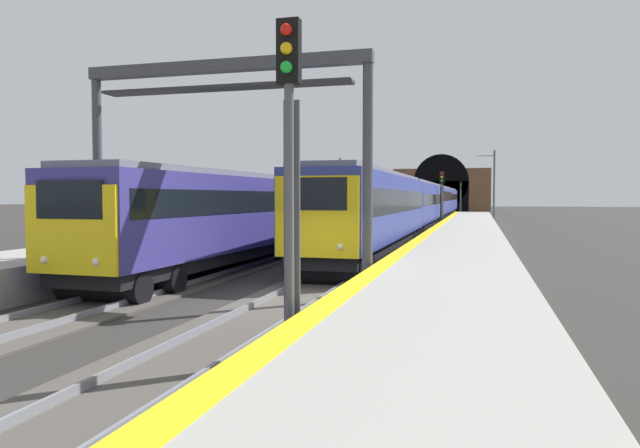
# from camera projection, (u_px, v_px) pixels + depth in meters

# --- Properties ---
(ground_plane) EXTENTS (320.00, 320.00, 0.00)m
(ground_plane) POSITION_uv_depth(u_px,v_px,m) (296.00, 302.00, 15.81)
(ground_plane) COLOR #302D2B
(platform_right) EXTENTS (112.00, 3.90, 1.04)m
(platform_right) POSITION_uv_depth(u_px,v_px,m) (446.00, 290.00, 14.74)
(platform_right) COLOR #9E9B93
(platform_right) RESTS_ON ground_plane
(platform_left) EXTENTS (112.00, 3.90, 1.04)m
(platform_left) POSITION_uv_depth(u_px,v_px,m) (27.00, 272.00, 18.10)
(platform_left) COLOR #9E9B93
(platform_left) RESTS_ON ground_plane
(platform_right_edge_strip) EXTENTS (112.00, 0.50, 0.01)m
(platform_right_edge_strip) POSITION_uv_depth(u_px,v_px,m) (380.00, 267.00, 15.16)
(platform_right_edge_strip) COLOR yellow
(platform_right_edge_strip) RESTS_ON platform_right
(track_main_line) EXTENTS (160.00, 3.02, 0.21)m
(track_main_line) POSITION_uv_depth(u_px,v_px,m) (296.00, 301.00, 15.81)
(track_main_line) COLOR #4C4742
(track_main_line) RESTS_ON ground_plane
(track_adjacent_line) EXTENTS (160.00, 2.81, 0.21)m
(track_adjacent_line) POSITION_uv_depth(u_px,v_px,m) (141.00, 293.00, 17.07)
(track_adjacent_line) COLOR #4C4742
(track_adjacent_line) RESTS_ON ground_plane
(train_main_approaching) EXTENTS (77.52, 2.85, 4.00)m
(train_main_approaching) POSITION_uv_depth(u_px,v_px,m) (427.00, 203.00, 54.92)
(train_main_approaching) COLOR navy
(train_main_approaching) RESTS_ON ground_plane
(train_adjacent_platform) EXTENTS (62.18, 3.31, 4.70)m
(train_adjacent_platform) POSITION_uv_depth(u_px,v_px,m) (350.00, 205.00, 44.47)
(train_adjacent_platform) COLOR navy
(train_adjacent_platform) RESTS_ON ground_plane
(railway_signal_near) EXTENTS (0.39, 0.38, 5.77)m
(railway_signal_near) POSITION_uv_depth(u_px,v_px,m) (289.00, 161.00, 9.60)
(railway_signal_near) COLOR #4C4C54
(railway_signal_near) RESTS_ON ground_plane
(railway_signal_mid) EXTENTS (0.39, 0.38, 5.00)m
(railway_signal_mid) POSITION_uv_depth(u_px,v_px,m) (442.00, 194.00, 48.77)
(railway_signal_mid) COLOR #4C4C54
(railway_signal_mid) RESTS_ON ground_plane
(railway_signal_far) EXTENTS (0.39, 0.38, 5.32)m
(railway_signal_far) POSITION_uv_depth(u_px,v_px,m) (461.00, 194.00, 98.47)
(railway_signal_far) COLOR #4C4C54
(railway_signal_far) RESTS_ON ground_plane
(overhead_signal_gantry) EXTENTS (0.70, 8.76, 6.81)m
(overhead_signal_gantry) POSITION_uv_depth(u_px,v_px,m) (223.00, 117.00, 16.81)
(overhead_signal_gantry) COLOR #3F3F47
(overhead_signal_gantry) RESTS_ON ground_plane
(tunnel_portal) EXTENTS (2.82, 18.68, 11.03)m
(tunnel_portal) POSITION_uv_depth(u_px,v_px,m) (441.00, 190.00, 113.82)
(tunnel_portal) COLOR brown
(tunnel_portal) RESTS_ON ground_plane
(catenary_mast_near) EXTENTS (0.22, 2.33, 7.42)m
(catenary_mast_near) POSITION_uv_depth(u_px,v_px,m) (340.00, 188.00, 68.76)
(catenary_mast_near) COLOR #595B60
(catenary_mast_near) RESTS_ON ground_plane
(catenary_mast_far) EXTENTS (0.22, 1.99, 7.97)m
(catenary_mast_far) POSITION_uv_depth(u_px,v_px,m) (494.00, 185.00, 64.20)
(catenary_mast_far) COLOR #595B60
(catenary_mast_far) RESTS_ON ground_plane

